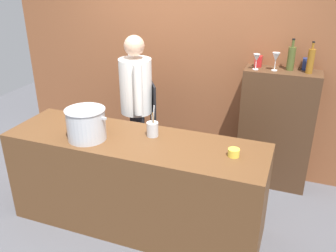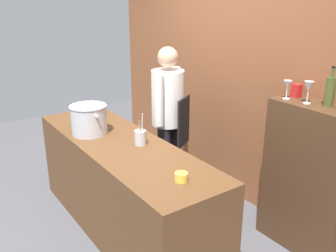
{
  "view_description": "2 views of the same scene",
  "coord_description": "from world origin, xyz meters",
  "views": [
    {
      "loc": [
        1.28,
        -2.55,
        2.31
      ],
      "look_at": [
        0.22,
        0.26,
        0.95
      ],
      "focal_mm": 38.67,
      "sensor_mm": 36.0,
      "label": 1
    },
    {
      "loc": [
        2.76,
        -1.43,
        2.16
      ],
      "look_at": [
        0.15,
        0.4,
        1.02
      ],
      "focal_mm": 39.93,
      "sensor_mm": 36.0,
      "label": 2
    }
  ],
  "objects": [
    {
      "name": "wine_glass_short",
      "position": [
        1.03,
        1.15,
        1.45
      ],
      "size": [
        0.08,
        0.08,
        0.18
      ],
      "color": "silver",
      "rests_on": "bar_cabinet"
    },
    {
      "name": "brick_back_panel",
      "position": [
        0.0,
        1.4,
        1.5
      ],
      "size": [
        4.4,
        0.1,
        3.0
      ],
      "primitive_type": "cube",
      "color": "brown",
      "rests_on": "ground_plane"
    },
    {
      "name": "spice_tin_red",
      "position": [
        0.85,
        1.25,
        1.38
      ],
      "size": [
        0.07,
        0.07,
        0.11
      ],
      "primitive_type": "cube",
      "color": "red",
      "rests_on": "bar_cabinet"
    },
    {
      "name": "chef",
      "position": [
        -0.32,
        0.73,
        0.96
      ],
      "size": [
        0.41,
        0.46,
        1.66
      ],
      "rotation": [
        0.0,
        0.0,
        2.13
      ],
      "color": "black",
      "rests_on": "ground_plane"
    },
    {
      "name": "wine_bottle_olive",
      "position": [
        1.17,
        1.23,
        1.44
      ],
      "size": [
        0.07,
        0.07,
        0.32
      ],
      "color": "#475123",
      "rests_on": "bar_cabinet"
    },
    {
      "name": "butter_jar",
      "position": [
        0.88,
        0.01,
        0.93
      ],
      "size": [
        0.09,
        0.09,
        0.06
      ],
      "primitive_type": "cylinder",
      "color": "yellow",
      "rests_on": "prep_counter"
    },
    {
      "name": "ground_plane",
      "position": [
        0.0,
        0.0,
        0.0
      ],
      "size": [
        8.0,
        8.0,
        0.0
      ],
      "primitive_type": "plane",
      "color": "#4C4C51"
    },
    {
      "name": "bar_cabinet",
      "position": [
        1.12,
        1.19,
        0.66
      ],
      "size": [
        0.76,
        0.32,
        1.32
      ],
      "primitive_type": "cube",
      "color": "#472D1C",
      "rests_on": "ground_plane"
    },
    {
      "name": "wine_glass_tall",
      "position": [
        0.85,
        1.13,
        1.43
      ],
      "size": [
        0.07,
        0.07,
        0.16
      ],
      "color": "silver",
      "rests_on": "bar_cabinet"
    },
    {
      "name": "prep_counter",
      "position": [
        0.0,
        0.0,
        0.45
      ],
      "size": [
        2.34,
        0.7,
        0.9
      ],
      "primitive_type": "cube",
      "color": "brown",
      "rests_on": "ground_plane"
    },
    {
      "name": "utensil_crock",
      "position": [
        0.13,
        0.12,
        0.97
      ],
      "size": [
        0.1,
        0.1,
        0.28
      ],
      "color": "#B7BABF",
      "rests_on": "prep_counter"
    },
    {
      "name": "stockpot_large",
      "position": [
        -0.39,
        -0.13,
        1.04
      ],
      "size": [
        0.41,
        0.35,
        0.28
      ],
      "color": "#B7BABF",
      "rests_on": "prep_counter"
    }
  ]
}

